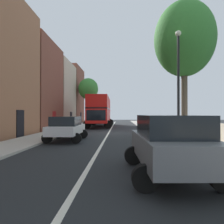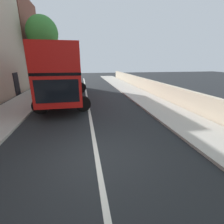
{
  "view_description": "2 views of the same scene",
  "coord_description": "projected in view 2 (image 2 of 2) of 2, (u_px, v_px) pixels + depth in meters",
  "views": [
    {
      "loc": [
        1.06,
        -19.13,
        1.82
      ],
      "look_at": [
        0.19,
        3.28,
        2.0
      ],
      "focal_mm": 32.7,
      "sensor_mm": 36.0,
      "label": 1
    },
    {
      "loc": [
        -0.36,
        -4.63,
        3.1
      ],
      "look_at": [
        0.87,
        1.95,
        0.97
      ],
      "focal_mm": 25.6,
      "sensor_mm": 36.0,
      "label": 2
    }
  ],
  "objects": [
    {
      "name": "ground_plane",
      "position": [
        97.0,
        158.0,
        5.34
      ],
      "size": [
        84.0,
        84.0,
        0.0
      ],
      "primitive_type": "plane",
      "color": "black"
    },
    {
      "name": "street_tree_left_2",
      "position": [
        42.0,
        34.0,
        18.31
      ],
      "size": [
        3.51,
        3.51,
        7.97
      ],
      "color": "brown",
      "rests_on": "sidewalk_left"
    },
    {
      "name": "road_centre_line",
      "position": [
        97.0,
        158.0,
        5.34
      ],
      "size": [
        0.16,
        54.0,
        0.01
      ],
      "primitive_type": "cube",
      "color": "silver",
      "rests_on": "ground"
    },
    {
      "name": "double_decker_bus",
      "position": [
        64.0,
        71.0,
        12.65
      ],
      "size": [
        3.65,
        10.15,
        4.06
      ],
      "color": "red",
      "rests_on": "ground"
    },
    {
      "name": "sidewalk_right",
      "position": [
        223.0,
        144.0,
        6.18
      ],
      "size": [
        2.6,
        60.0,
        0.12
      ],
      "primitive_type": "cube",
      "color": "#B2ADA3",
      "rests_on": "ground"
    },
    {
      "name": "parked_car_silver_left_0",
      "position": [
        66.0,
        77.0,
        22.66
      ],
      "size": [
        2.58,
        4.33,
        1.61
      ],
      "color": "#B7BABF",
      "rests_on": "ground"
    }
  ]
}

